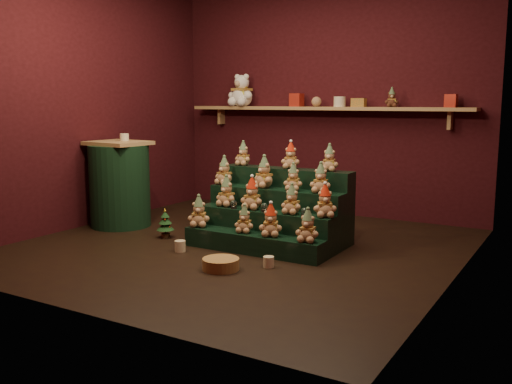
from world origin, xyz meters
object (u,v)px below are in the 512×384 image
Objects in this scene: mini_christmas_tree at (165,223)px; wicker_basket at (221,264)px; side_table at (120,184)px; snow_globe_a at (234,204)px; riser_tier_front at (253,243)px; snow_globe_b at (264,207)px; mug_right at (269,262)px; brown_bear at (392,98)px; snow_globe_c at (304,212)px; mug_left at (180,246)px; white_bear at (242,86)px.

mini_christmas_tree reaches higher than wicker_basket.
mini_christmas_tree is (0.79, -0.19, -0.32)m from side_table.
wicker_basket is at bearing -64.82° from snow_globe_a.
snow_globe_a reaches higher than wicker_basket.
snow_globe_b is at bearing 79.03° from riser_tier_front.
mug_right is (0.35, -0.33, -0.04)m from riser_tier_front.
wicker_basket is 2.96m from brown_bear.
snow_globe_b is 2.16m from brown_bear.
mug_left is (-1.05, -0.46, -0.35)m from snow_globe_c.
mug_right is at bearing -36.46° from snow_globe_a.
brown_bear is (1.26, 2.27, 1.37)m from mug_left.
mug_left is (1.26, -0.55, -0.42)m from side_table.
mini_christmas_tree is (-1.11, -0.10, -0.26)m from snow_globe_b.
side_table is at bearing 156.43° from wicker_basket.
mug_right is (1.43, -0.38, -0.10)m from mini_christmas_tree.
mini_christmas_tree is 3.29× the size of mug_right.
snow_globe_a is 0.65m from mug_left.
side_table is 10.30× the size of mug_right.
mug_left is 0.48× the size of brown_bear.
mug_right is at bearing -118.25° from brown_bear.
mug_right is at bearing -42.93° from riser_tier_front.
white_bear is (-1.33, 1.96, 1.49)m from riser_tier_front.
brown_bear reaches higher than mini_christmas_tree.
brown_bear is at bearing 71.05° from snow_globe_b.
snow_globe_c is 0.16× the size of white_bear.
snow_globe_a is 0.90m from wicker_basket.
mug_left is 0.96m from mug_right.
riser_tier_front reaches higher than wicker_basket.
wicker_basket is 3.28m from white_bear.
riser_tier_front is at bearing 137.07° from mug_right.
side_table reaches higher than snow_globe_b.
mug_right is (0.32, -0.49, -0.36)m from snow_globe_b.
white_bear reaches higher than mug_right.
mug_left is at bearing -122.83° from snow_globe_a.
snow_globe_c is at bearing 0.00° from snow_globe_a.
side_table is 4.49× the size of brown_bear.
wicker_basket is at bearing -23.94° from mug_left.
mini_christmas_tree is (-1.52, -0.10, -0.25)m from snow_globe_c.
snow_globe_a is at bearing 7.73° from mini_christmas_tree.
snow_globe_b is 0.86m from mug_left.
snow_globe_c is 0.27× the size of mini_christmas_tree.
brown_bear is at bearing 47.85° from mini_christmas_tree.
side_table reaches higher than wicker_basket.
riser_tier_front is 17.20× the size of snow_globe_c.
snow_globe_b is 0.42m from snow_globe_c.
mug_right is 0.30× the size of wicker_basket.
mug_left is (0.47, -0.36, -0.10)m from mini_christmas_tree.
riser_tier_front is 15.98× the size of snow_globe_b.
riser_tier_front is 1.47× the size of side_table.
snow_globe_a reaches higher than mini_christmas_tree.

